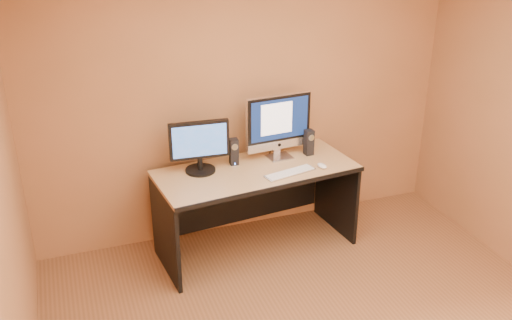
% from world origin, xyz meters
% --- Properties ---
extents(walls, '(4.00, 4.00, 2.60)m').
position_xyz_m(walls, '(0.00, 0.00, 1.30)').
color(walls, '#99623D').
rests_on(walls, ground).
extents(desk, '(1.82, 0.94, 0.81)m').
position_xyz_m(desk, '(-0.06, 1.53, 0.41)').
color(desk, '#A97F54').
rests_on(desk, ground).
extents(imac, '(0.64, 0.28, 0.60)m').
position_xyz_m(imac, '(0.23, 1.70, 1.11)').
color(imac, silver).
rests_on(imac, desk).
extents(second_monitor, '(0.54, 0.30, 0.46)m').
position_xyz_m(second_monitor, '(-0.53, 1.66, 1.04)').
color(second_monitor, black).
rests_on(second_monitor, desk).
extents(speaker_left, '(0.08, 0.08, 0.24)m').
position_xyz_m(speaker_left, '(-0.21, 1.70, 0.93)').
color(speaker_left, black).
rests_on(speaker_left, desk).
extents(speaker_right, '(0.08, 0.09, 0.24)m').
position_xyz_m(speaker_right, '(0.51, 1.67, 0.93)').
color(speaker_right, black).
rests_on(speaker_right, desk).
extents(keyboard, '(0.49, 0.23, 0.02)m').
position_xyz_m(keyboard, '(0.18, 1.34, 0.82)').
color(keyboard, silver).
rests_on(keyboard, desk).
extents(mouse, '(0.08, 0.12, 0.04)m').
position_xyz_m(mouse, '(0.50, 1.36, 0.83)').
color(mouse, silver).
rests_on(mouse, desk).
extents(cable_a, '(0.12, 0.22, 0.01)m').
position_xyz_m(cable_a, '(0.25, 1.82, 0.82)').
color(cable_a, black).
rests_on(cable_a, desk).
extents(cable_b, '(0.11, 0.18, 0.01)m').
position_xyz_m(cable_b, '(0.20, 1.86, 0.82)').
color(cable_b, black).
rests_on(cable_b, desk).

